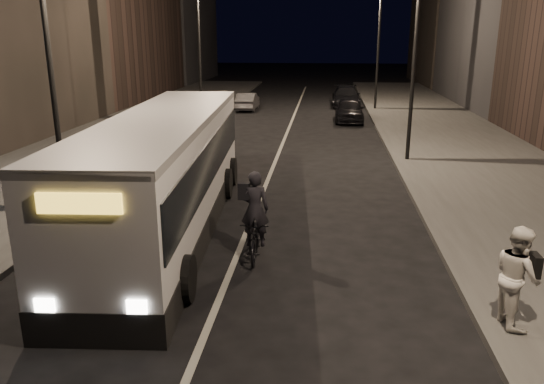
% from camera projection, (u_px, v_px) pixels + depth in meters
% --- Properties ---
extents(ground, '(180.00, 180.00, 0.00)m').
position_uv_depth(ground, '(226.00, 283.00, 11.68)').
color(ground, black).
rests_on(ground, ground).
extents(sidewalk_right, '(7.00, 70.00, 0.16)m').
position_uv_depth(sidewalk_right, '(465.00, 152.00, 24.19)').
color(sidewalk_right, '#3B3A38').
rests_on(sidewalk_right, ground).
extents(sidewalk_left, '(7.00, 70.00, 0.16)m').
position_uv_depth(sidewalk_left, '(106.00, 145.00, 25.81)').
color(sidewalk_left, '#3B3A38').
rests_on(sidewalk_left, ground).
extents(streetlight_right_mid, '(1.20, 0.44, 8.12)m').
position_uv_depth(streetlight_right_mid, '(410.00, 31.00, 21.06)').
color(streetlight_right_mid, black).
rests_on(streetlight_right_mid, sidewalk_right).
extents(streetlight_right_far, '(1.20, 0.44, 8.12)m').
position_uv_depth(streetlight_right_far, '(375.00, 32.00, 36.31)').
color(streetlight_right_far, black).
rests_on(streetlight_right_far, sidewalk_right).
extents(streetlight_left_near, '(1.20, 0.44, 8.12)m').
position_uv_depth(streetlight_left_near, '(55.00, 30.00, 14.46)').
color(streetlight_left_near, black).
rests_on(streetlight_left_near, sidewalk_left).
extents(streetlight_left_far, '(1.20, 0.44, 8.12)m').
position_uv_depth(streetlight_left_far, '(203.00, 32.00, 31.62)').
color(streetlight_left_far, black).
rests_on(streetlight_left_far, sidewalk_left).
extents(city_bus, '(3.40, 12.07, 3.22)m').
position_uv_depth(city_bus, '(167.00, 168.00, 14.45)').
color(city_bus, silver).
rests_on(city_bus, ground).
extents(cyclist_on_bicycle, '(0.77, 1.96, 2.23)m').
position_uv_depth(cyclist_on_bicycle, '(256.00, 229.00, 12.83)').
color(cyclist_on_bicycle, black).
rests_on(cyclist_on_bicycle, ground).
extents(pedestrian_woman, '(0.83, 1.00, 1.89)m').
position_uv_depth(pedestrian_woman, '(517.00, 276.00, 9.52)').
color(pedestrian_woman, silver).
rests_on(pedestrian_woman, sidewalk_right).
extents(car_near, '(1.75, 4.29, 1.46)m').
position_uv_depth(car_near, '(349.00, 110.00, 32.87)').
color(car_near, black).
rests_on(car_near, ground).
extents(car_mid, '(1.33, 3.75, 1.23)m').
position_uv_depth(car_mid, '(247.00, 101.00, 37.88)').
color(car_mid, '#3E3E41').
rests_on(car_mid, ground).
extents(car_far, '(2.03, 4.99, 1.45)m').
position_uv_depth(car_far, '(346.00, 97.00, 39.80)').
color(car_far, black).
rests_on(car_far, ground).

